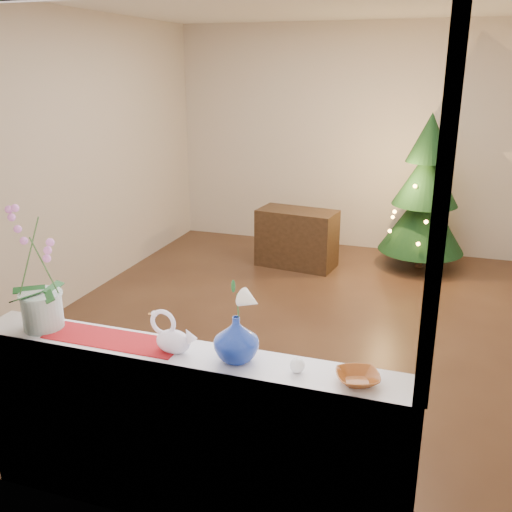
{
  "coord_description": "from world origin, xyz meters",
  "views": [
    {
      "loc": [
        1.09,
        -4.53,
        2.19
      ],
      "look_at": [
        0.03,
        -1.4,
        1.09
      ],
      "focal_mm": 40.0,
      "sensor_mm": 36.0,
      "label": 1
    }
  ],
  "objects": [
    {
      "name": "ground",
      "position": [
        0.0,
        0.0,
        0.0
      ],
      "size": [
        5.0,
        5.0,
        0.0
      ],
      "primitive_type": "plane",
      "color": "#3B2418",
      "rests_on": "ground"
    },
    {
      "name": "wall_back",
      "position": [
        0.0,
        2.5,
        1.35
      ],
      "size": [
        4.5,
        0.1,
        2.7
      ],
      "primitive_type": "cube",
      "color": "beige",
      "rests_on": "ground"
    },
    {
      "name": "wall_front",
      "position": [
        0.0,
        -2.5,
        1.35
      ],
      "size": [
        4.5,
        0.1,
        2.7
      ],
      "primitive_type": "cube",
      "color": "beige",
      "rests_on": "ground"
    },
    {
      "name": "wall_left",
      "position": [
        -2.25,
        0.0,
        1.35
      ],
      "size": [
        0.1,
        5.0,
        2.7
      ],
      "primitive_type": "cube",
      "color": "beige",
      "rests_on": "ground"
    },
    {
      "name": "window_apron",
      "position": [
        0.0,
        -2.46,
        0.44
      ],
      "size": [
        2.2,
        0.08,
        0.88
      ],
      "primitive_type": "cube",
      "color": "white",
      "rests_on": "ground"
    },
    {
      "name": "windowsill",
      "position": [
        0.0,
        -2.37,
        0.9
      ],
      "size": [
        2.2,
        0.26,
        0.04
      ],
      "primitive_type": "cube",
      "color": "white",
      "rests_on": "window_apron"
    },
    {
      "name": "window_frame",
      "position": [
        0.0,
        -2.47,
        1.7
      ],
      "size": [
        2.22,
        0.06,
        1.6
      ],
      "primitive_type": null,
      "color": "white",
      "rests_on": "windowsill"
    },
    {
      "name": "runner",
      "position": [
        -0.38,
        -2.37,
        0.92
      ],
      "size": [
        0.7,
        0.2,
        0.01
      ],
      "primitive_type": "cube",
      "color": "maroon",
      "rests_on": "windowsill"
    },
    {
      "name": "orchid_pot",
      "position": [
        -0.78,
        -2.37,
        1.24
      ],
      "size": [
        0.28,
        0.28,
        0.64
      ],
      "primitive_type": null,
      "rotation": [
        0.0,
        0.0,
        -0.35
      ],
      "color": "beige",
      "rests_on": "windowsill"
    },
    {
      "name": "swan",
      "position": [
        -0.04,
        -2.39,
        1.02
      ],
      "size": [
        0.25,
        0.18,
        0.2
      ],
      "primitive_type": null,
      "rotation": [
        0.0,
        0.0,
        -0.36
      ],
      "color": "white",
      "rests_on": "windowsill"
    },
    {
      "name": "blue_vase",
      "position": [
        0.26,
        -2.37,
        1.04
      ],
      "size": [
        0.31,
        0.31,
        0.25
      ],
      "primitive_type": "imported",
      "rotation": [
        0.0,
        0.0,
        0.43
      ],
      "color": "navy",
      "rests_on": "windowsill"
    },
    {
      "name": "lily",
      "position": [
        0.26,
        -2.37,
        1.26
      ],
      "size": [
        0.14,
        0.08,
        0.19
      ],
      "primitive_type": null,
      "color": "silver",
      "rests_on": "blue_vase"
    },
    {
      "name": "paperweight",
      "position": [
        0.55,
        -2.38,
        0.95
      ],
      "size": [
        0.07,
        0.07,
        0.07
      ],
      "primitive_type": "sphere",
      "rotation": [
        0.0,
        0.0,
        -0.11
      ],
      "color": "white",
      "rests_on": "windowsill"
    },
    {
      "name": "amber_dish",
      "position": [
        0.82,
        -2.39,
        0.94
      ],
      "size": [
        0.2,
        0.2,
        0.04
      ],
      "primitive_type": "imported",
      "rotation": [
        0.0,
        0.0,
        0.37
      ],
      "color": "brown",
      "rests_on": "windowsill"
    },
    {
      "name": "xmas_tree",
      "position": [
        0.89,
        1.94,
        0.87
      ],
      "size": [
        1.24,
        1.24,
        1.74
      ],
      "primitive_type": null,
      "rotation": [
        0.0,
        0.0,
        0.39
      ],
      "color": "black",
      "rests_on": "ground"
    },
    {
      "name": "side_table",
      "position": [
        -0.46,
        1.53,
        0.33
      ],
      "size": [
        0.92,
        0.54,
        0.66
      ],
      "primitive_type": "cube",
      "rotation": [
        0.0,
        0.0,
        -0.13
      ],
      "color": "black",
      "rests_on": "ground"
    }
  ]
}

